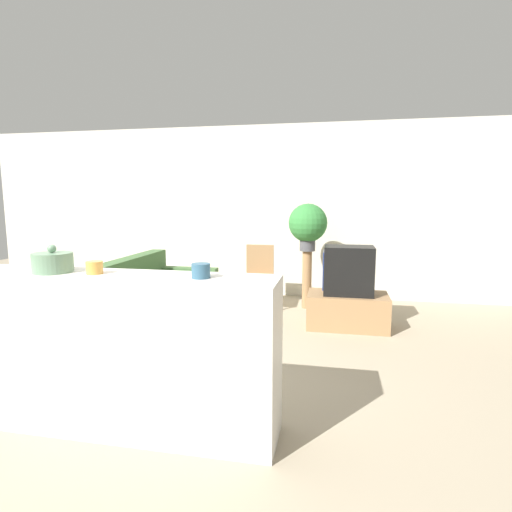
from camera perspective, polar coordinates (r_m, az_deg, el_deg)
name	(u,v)px	position (r m, az deg, el deg)	size (l,w,h in m)	color
ground_plane	(153,387)	(3.59, -14.44, -17.64)	(14.00, 14.00, 0.00)	tan
wall_back	(244,212)	(6.50, -1.66, 6.36)	(9.00, 0.06, 2.70)	beige
couch	(154,304)	(5.00, -14.43, -6.72)	(0.98, 1.87, 0.84)	#476B3D
tv_stand	(347,310)	(5.02, 12.91, -7.59)	(0.96, 0.55, 0.41)	#9E754C
television	(348,270)	(4.91, 13.02, -2.00)	(0.59, 0.40, 0.58)	black
wooden_chair	(258,274)	(5.68, 0.35, -2.55)	(0.44, 0.44, 0.90)	#9E754C
plant_stand	(307,279)	(5.74, 7.27, -3.35)	(0.13, 0.13, 0.83)	#9E754C
potted_plant	(308,224)	(5.64, 7.41, 4.56)	(0.54, 0.54, 0.66)	#4C4C51
foreground_counter	(113,352)	(2.92, -19.80, -12.73)	(2.24, 0.44, 1.06)	silver
decorative_bowl	(53,262)	(3.00, -27.04, -0.80)	(0.26, 0.26, 0.19)	gray
candle_jar	(95,267)	(2.83, -22.07, -1.53)	(0.11, 0.11, 0.08)	gold
coffee_tin	(201,271)	(2.50, -7.88, -2.11)	(0.12, 0.12, 0.09)	#335B75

